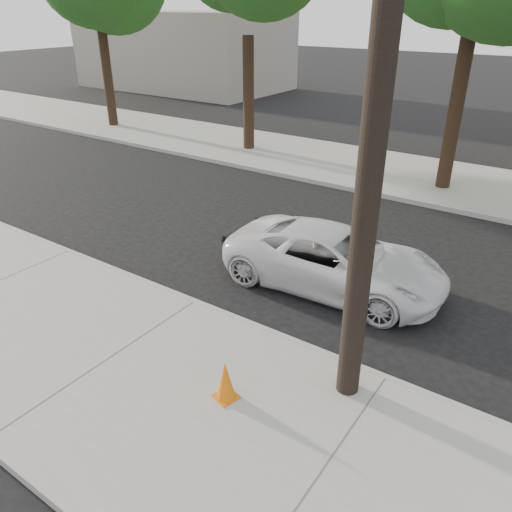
% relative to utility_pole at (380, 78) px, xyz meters
% --- Properties ---
extents(ground, '(120.00, 120.00, 0.00)m').
position_rel_utility_pole_xyz_m(ground, '(-3.60, 2.70, -4.70)').
color(ground, black).
rests_on(ground, ground).
extents(near_sidewalk, '(90.00, 4.40, 0.15)m').
position_rel_utility_pole_xyz_m(near_sidewalk, '(-3.60, -1.60, -4.62)').
color(near_sidewalk, gray).
rests_on(near_sidewalk, ground).
extents(far_sidewalk, '(90.00, 5.00, 0.15)m').
position_rel_utility_pole_xyz_m(far_sidewalk, '(-3.60, 11.20, -4.62)').
color(far_sidewalk, gray).
rests_on(far_sidewalk, ground).
extents(curb_near, '(90.00, 0.12, 0.16)m').
position_rel_utility_pole_xyz_m(curb_near, '(-3.60, 0.60, -4.62)').
color(curb_near, '#9E9B93').
rests_on(curb_near, ground).
extents(building_far, '(14.00, 8.00, 5.00)m').
position_rel_utility_pole_xyz_m(building_far, '(-23.60, 22.70, -2.20)').
color(building_far, gray).
rests_on(building_far, ground).
extents(utility_pole, '(1.40, 0.34, 9.00)m').
position_rel_utility_pole_xyz_m(utility_pole, '(0.00, 0.00, 0.00)').
color(utility_pole, black).
rests_on(utility_pole, near_sidewalk).
extents(police_cruiser, '(4.79, 2.44, 1.30)m').
position_rel_utility_pole_xyz_m(police_cruiser, '(-1.71, 2.93, -4.05)').
color(police_cruiser, silver).
rests_on(police_cruiser, ground).
extents(traffic_cone, '(0.41, 0.41, 0.64)m').
position_rel_utility_pole_xyz_m(traffic_cone, '(-1.42, -1.21, -4.24)').
color(traffic_cone, orange).
rests_on(traffic_cone, near_sidewalk).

